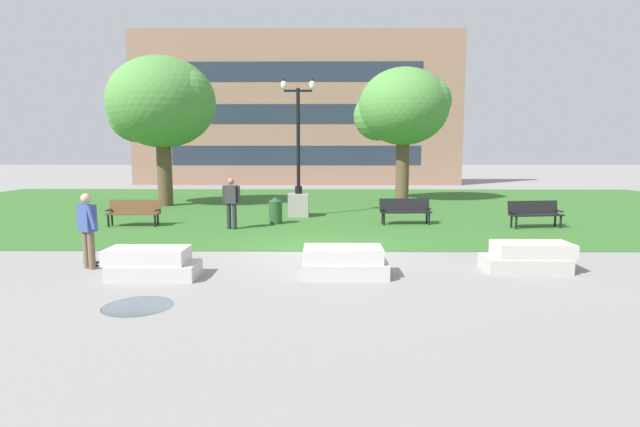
% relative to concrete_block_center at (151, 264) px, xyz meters
% --- Properties ---
extents(ground_plane, '(140.00, 140.00, 0.00)m').
position_rel_concrete_block_center_xyz_m(ground_plane, '(3.46, 2.71, -0.31)').
color(ground_plane, gray).
extents(grass_lawn, '(40.00, 20.00, 0.02)m').
position_rel_concrete_block_center_xyz_m(grass_lawn, '(3.46, 12.71, -0.30)').
color(grass_lawn, '#336628').
rests_on(grass_lawn, ground).
extents(concrete_block_center, '(1.87, 0.90, 0.64)m').
position_rel_concrete_block_center_xyz_m(concrete_block_center, '(0.00, 0.00, 0.00)').
color(concrete_block_center, '#BCB7B2').
rests_on(concrete_block_center, ground).
extents(concrete_block_left, '(1.80, 0.90, 0.64)m').
position_rel_concrete_block_center_xyz_m(concrete_block_left, '(4.05, 0.18, 0.00)').
color(concrete_block_left, '#BCB7B2').
rests_on(concrete_block_left, ground).
extents(concrete_block_right, '(1.89, 0.90, 0.64)m').
position_rel_concrete_block_center_xyz_m(concrete_block_right, '(8.15, 0.70, 0.00)').
color(concrete_block_right, '#B2ADA3').
rests_on(concrete_block_right, ground).
extents(person_skateboarder, '(0.74, 0.74, 1.71)m').
position_rel_concrete_block_center_xyz_m(person_skateboarder, '(-1.69, 0.80, 0.66)').
color(person_skateboarder, brown).
rests_on(person_skateboarder, ground).
extents(skateboard, '(0.86, 0.86, 0.14)m').
position_rel_concrete_block_center_xyz_m(skateboard, '(-1.48, 1.21, -0.22)').
color(skateboard, black).
rests_on(skateboard, ground).
extents(puddle, '(1.20, 1.20, 0.01)m').
position_rel_concrete_block_center_xyz_m(puddle, '(0.41, -1.89, -0.30)').
color(puddle, '#47515B').
rests_on(puddle, ground).
extents(park_bench_near_left, '(1.81, 0.58, 0.90)m').
position_rel_concrete_block_center_xyz_m(park_bench_near_left, '(-3.02, 6.98, 0.23)').
color(park_bench_near_left, brown).
rests_on(park_bench_near_left, grass_lawn).
extents(park_bench_near_right, '(1.86, 0.78, 0.90)m').
position_rel_concrete_block_center_xyz_m(park_bench_near_right, '(10.80, 6.75, 0.23)').
color(park_bench_near_right, black).
rests_on(park_bench_near_right, grass_lawn).
extents(park_bench_far_left, '(1.83, 0.63, 0.90)m').
position_rel_concrete_block_center_xyz_m(park_bench_far_left, '(6.50, 7.50, 0.23)').
color(park_bench_far_left, black).
rests_on(park_bench_far_left, grass_lawn).
extents(lamp_post_left, '(1.32, 0.80, 5.39)m').
position_rel_concrete_block_center_xyz_m(lamp_post_left, '(2.59, 9.51, 0.80)').
color(lamp_post_left, gray).
rests_on(lamp_post_left, grass_lawn).
extents(tree_near_right, '(4.76, 4.53, 6.70)m').
position_rel_concrete_block_center_xyz_m(tree_near_right, '(7.53, 15.39, 4.40)').
color(tree_near_right, brown).
rests_on(tree_near_right, grass_lawn).
extents(tree_far_left, '(5.14, 4.90, 6.88)m').
position_rel_concrete_block_center_xyz_m(tree_far_left, '(-3.95, 13.17, 4.43)').
color(tree_far_left, brown).
rests_on(tree_far_left, grass_lawn).
extents(trash_bin, '(0.49, 0.49, 0.96)m').
position_rel_concrete_block_center_xyz_m(trash_bin, '(1.86, 7.53, 0.20)').
color(trash_bin, '#234C28').
rests_on(trash_bin, grass_lawn).
extents(person_bystander_near_lawn, '(0.63, 0.32, 1.71)m').
position_rel_concrete_block_center_xyz_m(person_bystander_near_lawn, '(0.51, 6.31, 0.68)').
color(person_bystander_near_lawn, '#28282D').
rests_on(person_bystander_near_lawn, grass_lawn).
extents(building_facade_distant, '(24.42, 1.03, 11.22)m').
position_rel_concrete_block_center_xyz_m(building_facade_distant, '(1.50, 27.20, 5.30)').
color(building_facade_distant, '#8E6B56').
rests_on(building_facade_distant, ground).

